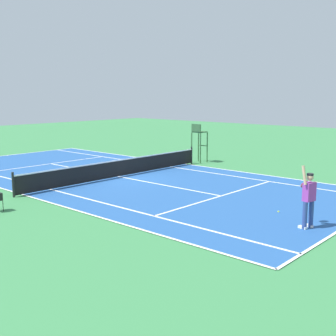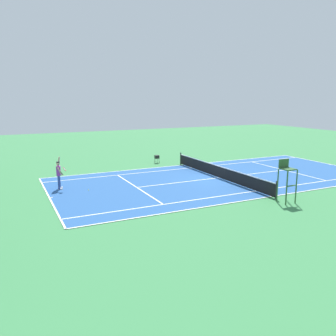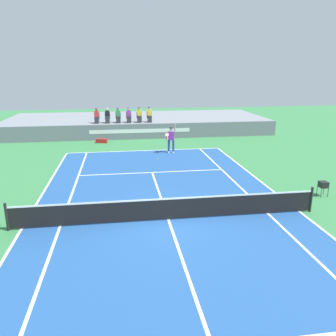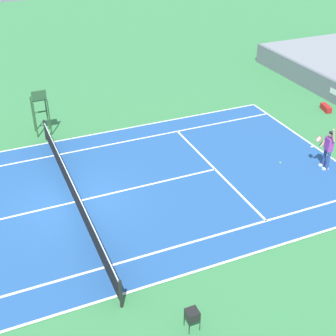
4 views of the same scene
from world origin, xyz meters
name	(u,v)px [view 1 (image 1 of 4)]	position (x,y,z in m)	size (l,w,h in m)	color
ground_plane	(120,177)	(0.00, 0.00, 0.00)	(80.00, 80.00, 0.00)	#387F47
court	(120,177)	(0.00, 0.00, 0.01)	(11.08, 23.88, 0.03)	#235193
net	(120,167)	(0.00, 0.00, 0.52)	(11.98, 0.10, 1.07)	black
tennis_player	(309,199)	(1.81, 11.01, 0.99)	(0.82, 0.61, 2.08)	navy
tennis_ball	(278,212)	(0.69, 9.42, 0.03)	(0.07, 0.07, 0.07)	#D1E533
umpire_chair	(199,138)	(-6.66, 0.00, 1.56)	(0.77, 0.77, 2.44)	#2D562D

